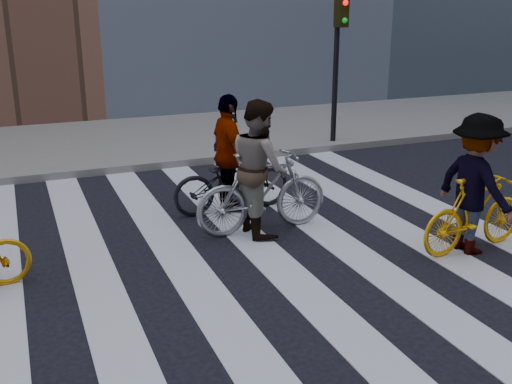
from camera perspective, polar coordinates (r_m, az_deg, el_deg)
ground at (r=7.52m, az=-1.89°, el=-7.56°), size 100.00×100.00×0.00m
sidewalk_far at (r=14.42m, az=-12.45°, el=4.75°), size 100.00×5.00×0.15m
zebra_crosswalk at (r=7.52m, az=-1.89°, el=-7.52°), size 8.25×10.00×0.01m
traffic_signal at (r=13.54m, az=7.86°, el=13.62°), size 0.22×0.42×3.33m
bike_silver_mid at (r=8.58m, az=0.62°, el=0.02°), size 2.01×0.59×1.21m
bike_yellow_right at (r=8.46m, az=20.11°, el=-1.94°), size 1.77×0.63×1.04m
bike_dark_rear at (r=9.47m, az=-2.30°, el=1.15°), size 1.96×0.72×1.02m
rider_mid at (r=8.45m, az=0.31°, el=2.34°), size 0.75×0.95×1.94m
rider_right at (r=8.30m, az=20.15°, el=0.68°), size 0.79×1.26×1.86m
rider_rear at (r=9.35m, az=-2.62°, el=3.61°), size 0.48×1.11×1.87m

